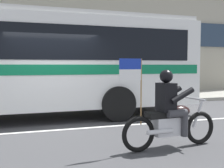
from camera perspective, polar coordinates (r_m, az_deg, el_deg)
ground_plane at (r=8.09m, az=-11.49°, el=-8.10°), size 60.00×60.00×0.00m
sidewalk_curb at (r=13.09m, az=-14.17°, el=-3.28°), size 28.00×3.80×0.15m
lane_center_stripe at (r=7.51m, az=-10.94°, el=-8.99°), size 26.60×0.14×0.01m
motorcycle_with_rider at (r=5.81m, az=11.47°, el=-6.06°), size 2.19×0.64×1.78m
fire_hydrant at (r=12.19m, az=-8.48°, el=-1.62°), size 0.22×0.30×0.75m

